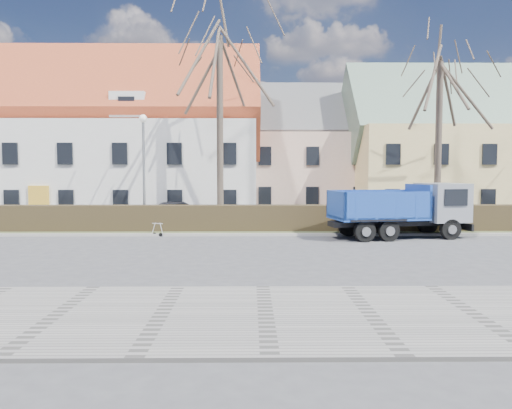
{
  "coord_description": "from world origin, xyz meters",
  "views": [
    {
      "loc": [
        -0.31,
        -18.94,
        3.15
      ],
      "look_at": [
        -0.08,
        3.16,
        1.6
      ],
      "focal_mm": 35.0,
      "sensor_mm": 36.0,
      "label": 1
    }
  ],
  "objects_px": {
    "dump_truck": "(395,210)",
    "streetlight": "(144,172)",
    "parked_car_a": "(180,211)",
    "cart_frame": "(153,229)"
  },
  "relations": [
    {
      "from": "cart_frame",
      "to": "parked_car_a",
      "type": "bearing_deg",
      "value": 85.68
    },
    {
      "from": "cart_frame",
      "to": "parked_car_a",
      "type": "height_order",
      "value": "parked_car_a"
    },
    {
      "from": "dump_truck",
      "to": "streetlight",
      "type": "bearing_deg",
      "value": 155.27
    },
    {
      "from": "streetlight",
      "to": "parked_car_a",
      "type": "height_order",
      "value": "streetlight"
    },
    {
      "from": "dump_truck",
      "to": "cart_frame",
      "type": "xyz_separation_m",
      "value": [
        -11.24,
        0.7,
        -0.95
      ]
    },
    {
      "from": "dump_truck",
      "to": "parked_car_a",
      "type": "bearing_deg",
      "value": 138.64
    },
    {
      "from": "dump_truck",
      "to": "streetlight",
      "type": "xyz_separation_m",
      "value": [
        -12.17,
        3.15,
        1.72
      ]
    },
    {
      "from": "cart_frame",
      "to": "streetlight",
      "type": "bearing_deg",
      "value": 110.75
    },
    {
      "from": "dump_truck",
      "to": "parked_car_a",
      "type": "relative_size",
      "value": 1.61
    },
    {
      "from": "streetlight",
      "to": "parked_car_a",
      "type": "relative_size",
      "value": 1.5
    }
  ]
}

